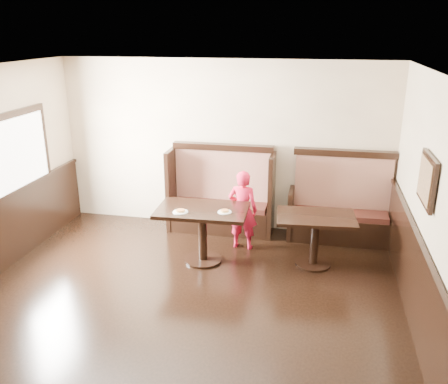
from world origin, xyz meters
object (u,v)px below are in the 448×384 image
(table_main, at_px, (202,221))
(table_neighbor, at_px, (315,228))
(child, at_px, (243,210))
(booth_neighbor, at_px, (341,211))
(booth_main, at_px, (221,200))

(table_main, distance_m, table_neighbor, 1.61)
(child, bearing_deg, table_main, 53.29)
(booth_neighbor, distance_m, table_neighbor, 1.07)
(table_main, bearing_deg, booth_neighbor, 29.13)
(booth_main, height_order, booth_neighbor, same)
(child, bearing_deg, booth_main, -49.39)
(booth_main, distance_m, child, 0.80)
(table_neighbor, bearing_deg, table_main, -177.60)
(table_main, bearing_deg, child, 46.59)
(child, bearing_deg, booth_neighbor, -152.14)
(table_main, bearing_deg, booth_main, 86.65)
(booth_main, height_order, table_main, booth_main)
(booth_main, height_order, child, booth_main)
(table_main, xyz_separation_m, child, (0.49, 0.56, -0.01))
(booth_neighbor, xyz_separation_m, table_main, (-1.97, -1.20, 0.15))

